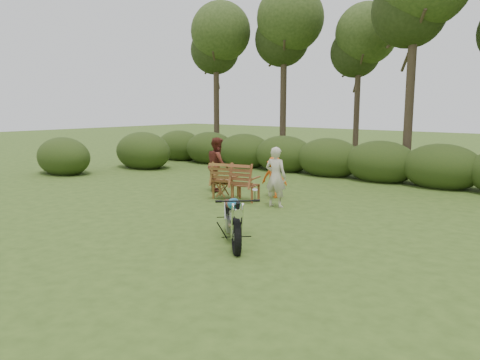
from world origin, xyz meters
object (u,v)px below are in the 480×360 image
Objects in this scene: cup at (224,178)px; adult_a at (275,207)px; lawn_chair_right at (246,201)px; adult_b at (218,191)px; motorcycle at (233,241)px; child at (274,198)px; side_table at (223,189)px; lawn_chair_left at (226,198)px.

adult_a reaches higher than cup.
adult_a is (1.08, -0.13, 0.00)m from lawn_chair_right.
adult_b is (-2.66, 0.74, 0.00)m from adult_a.
adult_a is at bearing 154.93° from motorcycle.
child is (-0.73, 0.97, 0.00)m from adult_a.
side_table is at bearing 35.25° from child.
lawn_chair_right is 0.90× the size of child.
lawn_chair_right is 0.91m from child.
lawn_chair_right is 0.68m from lawn_chair_left.
adult_b is 1.93m from child.
motorcycle is 3.22m from adult_a.
lawn_chair_right is 1.69m from adult_b.
cup is (-2.84, 2.97, 0.58)m from motorcycle.
motorcycle is 4.13m from side_table.
motorcycle is at bearing 102.70° from adult_a.
child is at bearing 45.54° from side_table.
lawn_chair_left is 0.66× the size of adult_a.
adult_a reaches higher than side_table.
side_table is at bearing -5.63° from adult_a.
motorcycle is 5.33m from adult_b.
lawn_chair_right is 0.67× the size of adult_a.
lawn_chair_left is at bearing -172.52° from adult_b.
cup is 1.53m from child.
cup is at bearing 35.82° from child.
child is (1.02, 1.04, -0.26)m from side_table.
lawn_chair_right is 0.88m from cup.
adult_b reaches higher than adult_a.
side_table reaches higher than lawn_chair_right.
adult_b reaches higher than lawn_chair_right.
motorcycle is at bearing -45.80° from side_table.
lawn_chair_left is 0.30m from side_table.
cup is 1.81m from adult_a.
lawn_chair_right is at bearing 165.46° from lawn_chair_left.
motorcycle is 4.14m from cup.
side_table is 0.34× the size of adult_a.
motorcycle is 1.78× the size of child.
cup is 0.08× the size of adult_b.
adult_b is at bearing 138.37° from side_table.
motorcycle is 4.23m from lawn_chair_left.
cup reaches higher than lawn_chair_left.
lawn_chair_right is at bearing 169.52° from motorcycle.
adult_a is (-1.12, 3.01, 0.00)m from motorcycle.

